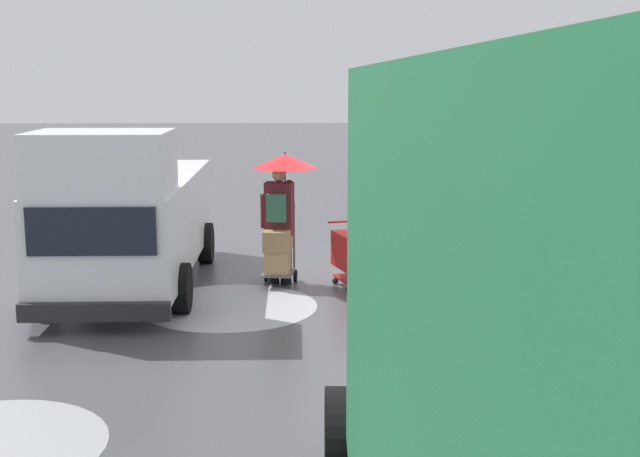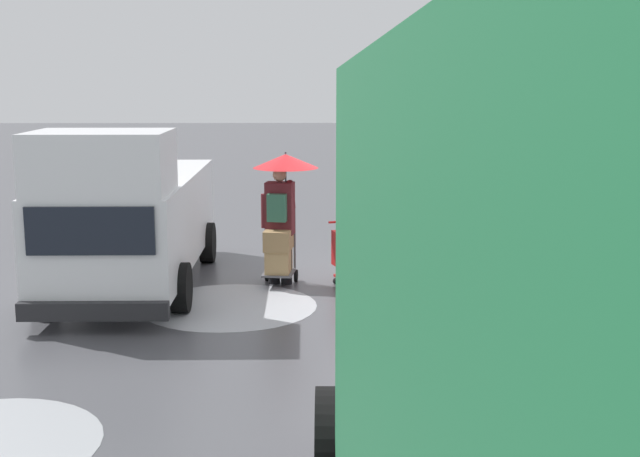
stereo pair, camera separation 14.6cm
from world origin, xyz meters
The scene contains 9 objects.
ground_plane centered at (0.00, 0.00, 0.00)m, with size 90.00×90.00×0.00m, color #4C4C51.
slush_patch_near_cluster centered at (2.01, 1.88, 0.00)m, with size 2.57×2.57×0.01m, color #ADAFB5.
cargo_van_parked_right centered at (3.66, 0.83, 1.18)m, with size 2.23×5.35×2.60m.
shopping_cart_vendor centered at (0.12, 0.81, 0.57)m, with size 0.78×0.95×1.04m.
hand_dolly_boxes centered at (1.33, 0.68, 0.56)m, with size 0.58×0.75×1.32m.
pedestrian_pink_side centered at (1.26, 0.57, 1.57)m, with size 1.04×1.04×2.15m.
pedestrian_black_side centered at (-1.27, 1.04, 1.58)m, with size 1.04×1.04×2.15m.
bare_tree_far centered at (-0.01, 9.92, 1.69)m, with size 1.16×0.98×3.44m.
street_lamp centered at (-3.40, 2.68, 2.37)m, with size 0.28×0.28×3.86m.
Camera 2 is at (0.79, 13.61, 3.34)m, focal length 46.46 mm.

